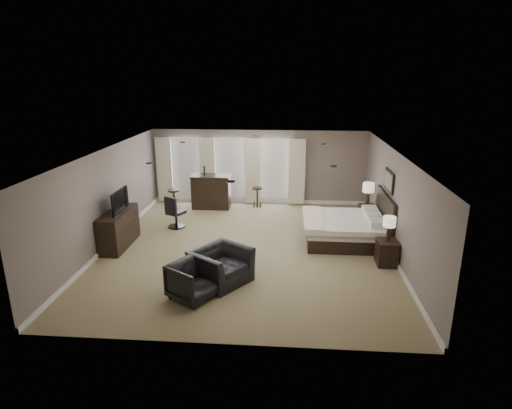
# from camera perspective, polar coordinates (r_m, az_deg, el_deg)

# --- Properties ---
(room) EXTENTS (7.60, 8.60, 2.64)m
(room) POSITION_cam_1_polar(r_m,az_deg,el_deg) (11.05, -1.20, 0.41)
(room) COLOR #837753
(room) RESTS_ON ground
(window_bay) EXTENTS (5.25, 0.20, 2.30)m
(window_bay) POSITION_cam_1_polar(r_m,az_deg,el_deg) (15.14, -3.45, 4.60)
(window_bay) COLOR silver
(window_bay) RESTS_ON room
(bed) EXTENTS (2.16, 2.06, 1.37)m
(bed) POSITION_cam_1_polar(r_m,az_deg,el_deg) (11.95, 11.57, -1.72)
(bed) COLOR silver
(bed) RESTS_ON ground
(nightstand_near) EXTENTS (0.46, 0.56, 0.61)m
(nightstand_near) POSITION_cam_1_polar(r_m,az_deg,el_deg) (10.91, 17.01, -6.16)
(nightstand_near) COLOR black
(nightstand_near) RESTS_ON ground
(nightstand_far) EXTENTS (0.45, 0.55, 0.60)m
(nightstand_far) POSITION_cam_1_polar(r_m,az_deg,el_deg) (13.57, 14.50, -1.36)
(nightstand_far) COLOR black
(nightstand_far) RESTS_ON ground
(lamp_near) EXTENTS (0.30, 0.30, 0.61)m
(lamp_near) POSITION_cam_1_polar(r_m,az_deg,el_deg) (10.69, 17.29, -3.14)
(lamp_near) COLOR beige
(lamp_near) RESTS_ON nightstand_near
(lamp_far) EXTENTS (0.35, 0.35, 0.71)m
(lamp_far) POSITION_cam_1_polar(r_m,az_deg,el_deg) (13.38, 14.71, 1.32)
(lamp_far) COLOR beige
(lamp_far) RESTS_ON nightstand_far
(wall_art) EXTENTS (0.04, 0.96, 0.56)m
(wall_art) POSITION_cam_1_polar(r_m,az_deg,el_deg) (11.86, 17.26, 3.05)
(wall_art) COLOR slate
(wall_art) RESTS_ON room
(dresser) EXTENTS (0.54, 1.68, 0.97)m
(dresser) POSITION_cam_1_polar(r_m,az_deg,el_deg) (12.04, -17.82, -3.09)
(dresser) COLOR black
(dresser) RESTS_ON ground
(tv) EXTENTS (0.59, 1.03, 0.14)m
(tv) POSITION_cam_1_polar(r_m,az_deg,el_deg) (11.87, -18.06, -0.58)
(tv) COLOR black
(tv) RESTS_ON dresser
(armchair_near) EXTENTS (1.33, 1.42, 1.04)m
(armchair_near) POSITION_cam_1_polar(r_m,az_deg,el_deg) (9.55, -4.72, -7.41)
(armchair_near) COLOR black
(armchair_near) RESTS_ON ground
(armchair_far) EXTENTS (1.11, 1.13, 0.86)m
(armchair_far) POSITION_cam_1_polar(r_m,az_deg,el_deg) (9.00, -8.41, -9.80)
(armchair_far) COLOR black
(armchair_far) RESTS_ON ground
(bar_counter) EXTENTS (1.33, 0.69, 1.16)m
(bar_counter) POSITION_cam_1_polar(r_m,az_deg,el_deg) (14.78, -5.99, 1.74)
(bar_counter) COLOR black
(bar_counter) RESTS_ON ground
(bar_stool_left) EXTENTS (0.49, 0.49, 0.79)m
(bar_stool_left) POSITION_cam_1_polar(r_m,az_deg,el_deg) (14.49, -10.84, 0.45)
(bar_stool_left) COLOR black
(bar_stool_left) RESTS_ON ground
(bar_stool_right) EXTENTS (0.38, 0.38, 0.73)m
(bar_stool_right) POSITION_cam_1_polar(r_m,az_deg,el_deg) (14.76, 0.18, 0.94)
(bar_stool_right) COLOR black
(bar_stool_right) RESTS_ON ground
(desk_chair) EXTENTS (0.68, 0.68, 1.00)m
(desk_chair) POSITION_cam_1_polar(r_m,az_deg,el_deg) (13.05, -10.64, -0.93)
(desk_chair) COLOR black
(desk_chair) RESTS_ON ground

